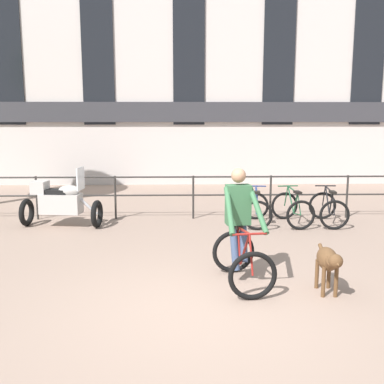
{
  "coord_description": "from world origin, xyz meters",
  "views": [
    {
      "loc": [
        -0.3,
        -5.45,
        2.46
      ],
      "look_at": [
        -0.09,
        2.86,
        1.05
      ],
      "focal_mm": 42.0,
      "sensor_mm": 36.0,
      "label": 1
    }
  ],
  "objects_px": {
    "parked_bicycle_mid_left": "(292,209)",
    "parked_bicycle_mid_right": "(328,209)",
    "parked_motorcycle": "(60,202)",
    "dog": "(328,261)",
    "parked_bicycle_near_lamp": "(256,209)",
    "cyclist_with_bike": "(240,232)"
  },
  "relations": [
    {
      "from": "dog",
      "to": "parked_motorcycle",
      "type": "distance_m",
      "value": 6.2
    },
    {
      "from": "cyclist_with_bike",
      "to": "dog",
      "type": "distance_m",
      "value": 1.3
    },
    {
      "from": "parked_motorcycle",
      "to": "parked_bicycle_near_lamp",
      "type": "xyz_separation_m",
      "value": [
        4.42,
        0.09,
        -0.2
      ]
    },
    {
      "from": "parked_bicycle_mid_right",
      "to": "parked_motorcycle",
      "type": "bearing_deg",
      "value": 4.35
    },
    {
      "from": "parked_motorcycle",
      "to": "parked_bicycle_near_lamp",
      "type": "relative_size",
      "value": 1.55
    },
    {
      "from": "parked_bicycle_near_lamp",
      "to": "parked_bicycle_mid_right",
      "type": "distance_m",
      "value": 1.66
    },
    {
      "from": "parked_motorcycle",
      "to": "parked_bicycle_mid_right",
      "type": "xyz_separation_m",
      "value": [
        6.08,
        0.09,
        -0.2
      ]
    },
    {
      "from": "parked_bicycle_mid_left",
      "to": "parked_bicycle_mid_right",
      "type": "bearing_deg",
      "value": 173.63
    },
    {
      "from": "parked_bicycle_near_lamp",
      "to": "parked_bicycle_mid_left",
      "type": "height_order",
      "value": "same"
    },
    {
      "from": "parked_motorcycle",
      "to": "parked_bicycle_mid_right",
      "type": "height_order",
      "value": "parked_motorcycle"
    },
    {
      "from": "dog",
      "to": "parked_bicycle_mid_left",
      "type": "relative_size",
      "value": 0.76
    },
    {
      "from": "parked_bicycle_mid_left",
      "to": "parked_bicycle_mid_right",
      "type": "distance_m",
      "value": 0.83
    },
    {
      "from": "dog",
      "to": "parked_bicycle_mid_right",
      "type": "distance_m",
      "value": 4.3
    },
    {
      "from": "dog",
      "to": "parked_motorcycle",
      "type": "height_order",
      "value": "parked_motorcycle"
    },
    {
      "from": "parked_bicycle_mid_right",
      "to": "parked_bicycle_mid_left",
      "type": "bearing_deg",
      "value": 3.52
    },
    {
      "from": "parked_bicycle_mid_left",
      "to": "parked_bicycle_mid_right",
      "type": "relative_size",
      "value": 1.02
    },
    {
      "from": "dog",
      "to": "parked_bicycle_near_lamp",
      "type": "height_order",
      "value": "parked_bicycle_near_lamp"
    },
    {
      "from": "parked_motorcycle",
      "to": "parked_bicycle_mid_left",
      "type": "distance_m",
      "value": 5.25
    },
    {
      "from": "parked_bicycle_near_lamp",
      "to": "cyclist_with_bike",
      "type": "bearing_deg",
      "value": 83.23
    },
    {
      "from": "parked_motorcycle",
      "to": "parked_bicycle_mid_right",
      "type": "bearing_deg",
      "value": -81.84
    },
    {
      "from": "cyclist_with_bike",
      "to": "dog",
      "type": "xyz_separation_m",
      "value": [
        1.16,
        -0.5,
        -0.28
      ]
    },
    {
      "from": "dog",
      "to": "parked_bicycle_mid_left",
      "type": "xyz_separation_m",
      "value": [
        0.51,
        4.08,
        -0.12
      ]
    }
  ]
}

